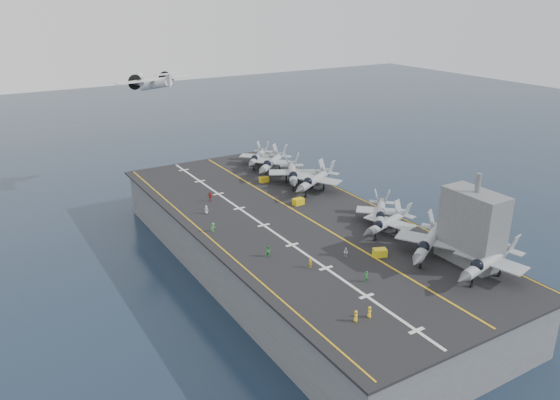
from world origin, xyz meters
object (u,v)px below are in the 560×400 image
island_superstructure (473,219)px  transport_plane (155,84)px  fighter_jet_0 (488,260)px  tow_cart_a (380,253)px

island_superstructure → transport_plane: (-20.83, 87.21, 11.12)m
fighter_jet_0 → transport_plane: size_ratio=0.74×
island_superstructure → tow_cart_a: (-10.92, 8.85, -6.84)m
tow_cart_a → transport_plane: transport_plane is taller
island_superstructure → tow_cart_a: size_ratio=5.87×
tow_cart_a → transport_plane: bearing=97.2°
fighter_jet_0 → tow_cart_a: (-9.30, 13.81, -2.13)m
island_superstructure → transport_plane: 90.35m
island_superstructure → fighter_jet_0: 7.03m
island_superstructure → transport_plane: transport_plane is taller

